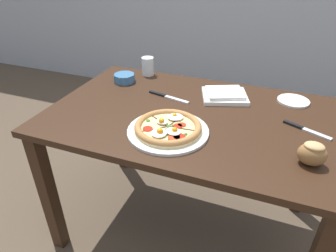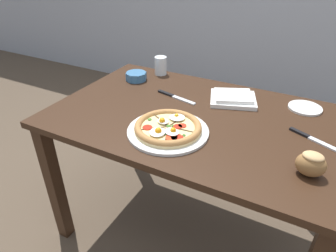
# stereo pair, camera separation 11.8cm
# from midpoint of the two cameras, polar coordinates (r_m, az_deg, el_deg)

# --- Properties ---
(ground_plane) EXTENTS (12.00, 12.00, 0.00)m
(ground_plane) POSITION_cam_midpoint_polar(r_m,az_deg,el_deg) (1.81, 1.37, -18.24)
(ground_plane) COLOR brown
(dining_table) EXTENTS (1.26, 0.82, 0.73)m
(dining_table) POSITION_cam_midpoint_polar(r_m,az_deg,el_deg) (1.39, 1.69, -1.34)
(dining_table) COLOR #331E11
(dining_table) RESTS_ON ground_plane
(pizza) EXTENTS (0.33, 0.33, 0.06)m
(pizza) POSITION_cam_midpoint_polar(r_m,az_deg,el_deg) (1.19, -2.85, -0.53)
(pizza) COLOR white
(pizza) RESTS_ON dining_table
(ramekin_bowl) EXTENTS (0.12, 0.12, 0.04)m
(ramekin_bowl) POSITION_cam_midpoint_polar(r_m,az_deg,el_deg) (1.67, -10.34, 8.99)
(ramekin_bowl) COLOR teal
(ramekin_bowl) RESTS_ON dining_table
(napkin_folded) EXTENTS (0.26, 0.24, 0.04)m
(napkin_folded) POSITION_cam_midpoint_polar(r_m,az_deg,el_deg) (1.48, 8.50, 5.81)
(napkin_folded) COLOR white
(napkin_folded) RESTS_ON dining_table
(bread_piece_near) EXTENTS (0.10, 0.07, 0.09)m
(bread_piece_near) POSITION_cam_midpoint_polar(r_m,az_deg,el_deg) (1.09, 23.06, -4.92)
(bread_piece_near) COLOR olive
(bread_piece_near) RESTS_ON dining_table
(knife_main) EXTENTS (0.19, 0.10, 0.01)m
(knife_main) POSITION_cam_midpoint_polar(r_m,az_deg,el_deg) (1.31, 22.50, -0.73)
(knife_main) COLOR silver
(knife_main) RESTS_ON dining_table
(knife_spare) EXTENTS (0.23, 0.07, 0.01)m
(knife_spare) POSITION_cam_midpoint_polar(r_m,az_deg,el_deg) (1.48, -2.32, 5.52)
(knife_spare) COLOR silver
(knife_spare) RESTS_ON dining_table
(water_glass) EXTENTS (0.07, 0.07, 0.10)m
(water_glass) POSITION_cam_midpoint_polar(r_m,az_deg,el_deg) (1.74, -5.85, 11.03)
(water_glass) COLOR white
(water_glass) RESTS_ON dining_table
(side_saucer) EXTENTS (0.15, 0.15, 0.01)m
(side_saucer) POSITION_cam_midpoint_polar(r_m,az_deg,el_deg) (1.53, 20.76, 4.44)
(side_saucer) COLOR white
(side_saucer) RESTS_ON dining_table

